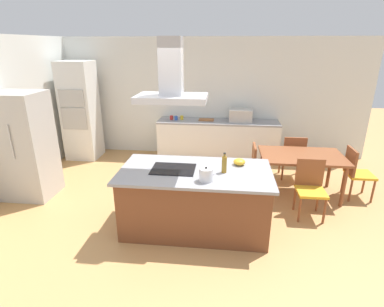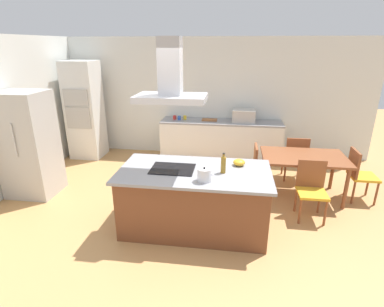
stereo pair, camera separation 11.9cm
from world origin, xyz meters
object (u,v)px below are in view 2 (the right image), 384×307
(refrigerator, at_px, (28,145))
(chair_facing_back_wall, at_px, (295,156))
(olive_oil_bottle, at_px, (223,165))
(wall_oven_stack, at_px, (85,110))
(tea_kettle, at_px, (204,175))
(cooktop, at_px, (173,169))
(coffee_mug_red, at_px, (175,117))
(range_hood, at_px, (171,81))
(chair_at_right_end, at_px, (359,172))
(chair_facing_island, at_px, (311,186))
(cutting_board, at_px, (209,120))
(dining_table, at_px, (304,160))
(chair_at_left_end, at_px, (249,166))
(countertop_microwave, at_px, (244,116))
(coffee_mug_blue, at_px, (179,118))
(mixing_bowl, at_px, (239,162))
(coffee_mug_yellow, at_px, (185,118))

(refrigerator, height_order, chair_facing_back_wall, refrigerator)
(olive_oil_bottle, relative_size, wall_oven_stack, 0.13)
(tea_kettle, relative_size, refrigerator, 0.12)
(cooktop, distance_m, coffee_mug_red, 2.95)
(wall_oven_stack, height_order, range_hood, range_hood)
(cooktop, height_order, wall_oven_stack, wall_oven_stack)
(chair_at_right_end, bearing_deg, range_hood, -157.42)
(tea_kettle, distance_m, chair_facing_island, 1.85)
(cooktop, xyz_separation_m, tea_kettle, (0.48, -0.32, 0.08))
(cutting_board, height_order, range_hood, range_hood)
(chair_at_right_end, distance_m, chair_facing_island, 1.13)
(chair_at_right_end, distance_m, chair_facing_back_wall, 1.13)
(cooktop, relative_size, refrigerator, 0.33)
(wall_oven_stack, xyz_separation_m, chair_facing_back_wall, (4.62, -0.76, -0.59))
(cutting_board, bearing_deg, cooktop, -95.17)
(refrigerator, height_order, dining_table, refrigerator)
(dining_table, height_order, chair_facing_back_wall, chair_facing_back_wall)
(range_hood, bearing_deg, chair_at_left_end, 47.72)
(tea_kettle, bearing_deg, range_hood, 146.43)
(countertop_microwave, distance_m, range_hood, 3.24)
(olive_oil_bottle, bearing_deg, coffee_mug_red, 112.99)
(coffee_mug_red, height_order, wall_oven_stack, wall_oven_stack)
(coffee_mug_blue, bearing_deg, coffee_mug_red, 165.73)
(coffee_mug_blue, relative_size, chair_at_left_end, 0.10)
(refrigerator, bearing_deg, coffee_mug_blue, 44.02)
(tea_kettle, xyz_separation_m, chair_at_right_end, (2.47, 1.54, -0.48))
(cooktop, bearing_deg, mixing_bowl, 16.50)
(coffee_mug_yellow, distance_m, chair_at_left_end, 2.26)
(coffee_mug_red, relative_size, coffee_mug_yellow, 1.00)
(cooktop, height_order, chair_facing_back_wall, cooktop)
(chair_facing_island, bearing_deg, coffee_mug_red, 137.68)
(tea_kettle, bearing_deg, olive_oil_bottle, 52.64)
(mixing_bowl, bearing_deg, olive_oil_bottle, -126.25)
(coffee_mug_blue, distance_m, chair_at_left_end, 2.29)
(olive_oil_bottle, distance_m, chair_at_left_end, 1.41)
(coffee_mug_yellow, xyz_separation_m, chair_facing_back_wall, (2.33, -1.03, -0.44))
(refrigerator, bearing_deg, mixing_bowl, -6.77)
(chair_facing_back_wall, xyz_separation_m, range_hood, (-2.03, -1.89, 1.59))
(cooktop, relative_size, wall_oven_stack, 0.27)
(countertop_microwave, height_order, coffee_mug_blue, countertop_microwave)
(coffee_mug_blue, xyz_separation_m, wall_oven_stack, (-2.17, -0.22, 0.16))
(coffee_mug_yellow, xyz_separation_m, wall_oven_stack, (-2.29, -0.28, 0.16))
(range_hood, bearing_deg, mixing_bowl, 16.50)
(chair_at_left_end, bearing_deg, dining_table, -0.00)
(cooktop, bearing_deg, olive_oil_bottle, -1.77)
(chair_facing_back_wall, bearing_deg, cutting_board, 149.47)
(tea_kettle, height_order, olive_oil_bottle, olive_oil_bottle)
(mixing_bowl, xyz_separation_m, wall_oven_stack, (-3.51, 2.38, 0.15))
(wall_oven_stack, relative_size, chair_facing_back_wall, 2.47)
(chair_facing_back_wall, relative_size, chair_facing_island, 1.00)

